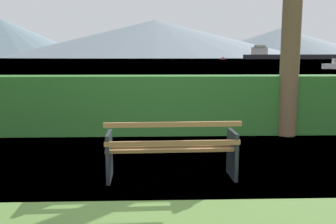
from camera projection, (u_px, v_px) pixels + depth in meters
The scene contains 7 objects.
ground_plane at pixel (171, 178), 5.26m from camera, with size 1400.00×1400.00×0.00m, color #567A38.
water_surface at pixel (155, 59), 310.75m from camera, with size 620.00×620.00×0.00m, color #6B8EA3.
park_bench at pixel (172, 150), 5.14m from camera, with size 1.85×0.63×0.87m.
hedge_row at pixel (165, 104), 8.29m from camera, with size 8.96×0.84×1.30m, color #2D6B28.
cargo_ship_large at pixel (281, 55), 263.09m from camera, with size 64.08×24.55×9.96m.
fishing_boat_near at pixel (223, 59), 216.39m from camera, with size 1.96×4.70×1.52m.
distant_hills at pixel (139, 39), 570.83m from camera, with size 755.46×437.35×65.11m.
Camera 1 is at (-0.23, -5.06, 1.72)m, focal length 39.20 mm.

